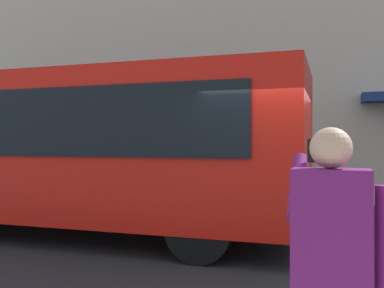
# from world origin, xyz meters

# --- Properties ---
(ground_plane) EXTENTS (60.00, 60.00, 0.00)m
(ground_plane) POSITION_xyz_m (0.00, 0.00, 0.00)
(ground_plane) COLOR #232326
(building_facade_far) EXTENTS (28.00, 1.55, 12.00)m
(building_facade_far) POSITION_xyz_m (-0.02, -6.80, 5.99)
(building_facade_far) COLOR beige
(building_facade_far) RESTS_ON ground_plane
(red_bus) EXTENTS (9.05, 2.54, 3.08)m
(red_bus) POSITION_xyz_m (4.33, -0.47, 1.68)
(red_bus) COLOR red
(red_bus) RESTS_ON ground_plane
(pedestrian_photographer) EXTENTS (0.53, 0.52, 1.70)m
(pedestrian_photographer) POSITION_xyz_m (-0.55, 4.22, 1.14)
(pedestrian_photographer) COLOR #1E2347
(pedestrian_photographer) RESTS_ON sidewalk_curb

